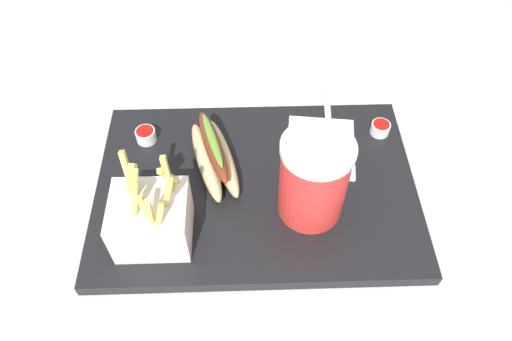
{
  "coord_description": "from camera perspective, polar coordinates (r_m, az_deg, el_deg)",
  "views": [
    {
      "loc": [
        -0.01,
        -0.42,
        0.59
      ],
      "look_at": [
        0.0,
        0.0,
        0.05
      ],
      "focal_mm": 33.59,
      "sensor_mm": 36.0,
      "label": 1
    }
  ],
  "objects": [
    {
      "name": "napkin_stack",
      "position": [
        0.75,
        7.7,
        2.79
      ],
      "size": [
        0.12,
        0.13,
        0.01
      ],
      "primitive_type": "cube",
      "rotation": [
        0.0,
        0.0,
        -0.13
      ],
      "color": "white",
      "rests_on": "food_tray"
    },
    {
      "name": "ketchup_cup_2",
      "position": [
        0.79,
        14.59,
        4.94
      ],
      "size": [
        0.03,
        0.03,
        0.02
      ],
      "color": "white",
      "rests_on": "food_tray"
    },
    {
      "name": "hot_dog_1",
      "position": [
        0.71,
        -5.0,
        1.73
      ],
      "size": [
        0.09,
        0.16,
        0.07
      ],
      "color": "#E5C689",
      "rests_on": "food_tray"
    },
    {
      "name": "ketchup_cup_1",
      "position": [
        0.77,
        -12.99,
        4.16
      ],
      "size": [
        0.03,
        0.03,
        0.02
      ],
      "color": "white",
      "rests_on": "food_tray"
    },
    {
      "name": "soda_cup",
      "position": [
        0.63,
        6.88,
        -0.95
      ],
      "size": [
        0.09,
        0.09,
        0.23
      ],
      "color": "red",
      "rests_on": "food_tray"
    },
    {
      "name": "food_tray",
      "position": [
        0.71,
        0.0,
        -1.98
      ],
      "size": [
        0.47,
        0.32,
        0.02
      ],
      "primitive_type": "cube",
      "color": "black",
      "rests_on": "ground_plane"
    },
    {
      "name": "fries_basket",
      "position": [
        0.64,
        -12.35,
        -5.64
      ],
      "size": [
        0.1,
        0.09,
        0.14
      ],
      "color": "white",
      "rests_on": "food_tray"
    },
    {
      "name": "ground_plane",
      "position": [
        0.73,
        0.0,
        -2.91
      ],
      "size": [
        2.4,
        2.4,
        0.02
      ],
      "primitive_type": "cube",
      "color": "silver"
    }
  ]
}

